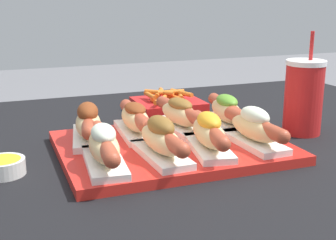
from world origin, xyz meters
The scene contains 12 objects.
serving_tray centered at (-0.02, 0.02, 0.75)m, with size 0.42×0.32×0.02m.
hot_dog_0 centered at (-0.16, -0.05, 0.79)m, with size 0.07×0.20×0.07m.
hot_dog_1 centered at (-0.06, -0.05, 0.79)m, with size 0.07×0.20×0.07m.
hot_dog_2 centered at (0.03, -0.04, 0.79)m, with size 0.09×0.20×0.07m.
hot_dog_3 centered at (0.13, -0.04, 0.79)m, with size 0.07×0.20×0.07m.
hot_dog_4 centered at (-0.16, 0.09, 0.79)m, with size 0.09×0.20×0.08m.
hot_dog_5 centered at (-0.06, 0.10, 0.79)m, with size 0.07×0.20×0.07m.
hot_dog_6 centered at (0.03, 0.10, 0.79)m, with size 0.07×0.20×0.07m.
hot_dog_7 centered at (0.14, 0.09, 0.79)m, with size 0.08×0.20×0.07m.
sauce_bowl centered at (-0.32, 0.01, 0.75)m, with size 0.07×0.07×0.03m.
drink_cup centered at (0.29, 0.04, 0.82)m, with size 0.08×0.08×0.22m.
fries_basket centered at (0.08, 0.30, 0.76)m, with size 0.16×0.16×0.06m.
Camera 1 is at (-0.32, -0.77, 1.03)m, focal length 50.00 mm.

